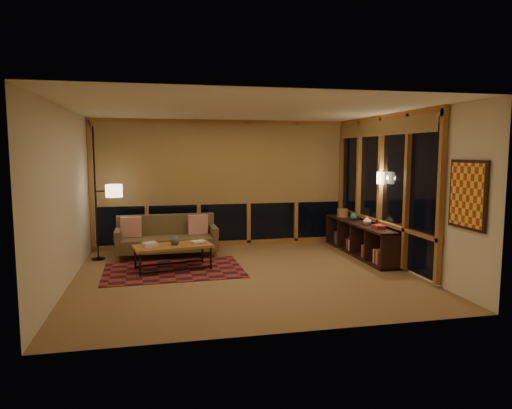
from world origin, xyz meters
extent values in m
cube|color=#966B47|center=(0.00, 0.00, 0.00)|extent=(5.50, 5.00, 0.01)
cube|color=#F0E9C9|center=(0.00, 0.00, 2.70)|extent=(5.50, 5.00, 0.01)
cube|color=beige|center=(0.00, 2.50, 1.35)|extent=(5.50, 0.01, 2.70)
cube|color=beige|center=(0.00, -2.50, 1.35)|extent=(5.50, 0.01, 2.70)
cube|color=beige|center=(-2.75, 0.00, 1.35)|extent=(0.01, 5.00, 2.70)
cube|color=beige|center=(2.75, 0.00, 1.35)|extent=(0.01, 5.00, 2.70)
cube|color=#AB230E|center=(-1.15, 0.54, 0.01)|extent=(2.39, 1.63, 0.01)
sphere|color=black|center=(-1.12, 0.59, 0.52)|extent=(0.21, 0.21, 0.16)
cylinder|color=olive|center=(2.47, 1.81, 0.73)|extent=(0.25, 0.25, 0.17)
sphere|color=#1F6255|center=(2.49, 1.28, 0.72)|extent=(0.19, 0.19, 0.15)
imported|color=#C0AE8E|center=(2.49, 0.68, 0.73)|extent=(0.17, 0.17, 0.17)
camera|label=1|loc=(-1.37, -7.24, 2.02)|focal=32.00mm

